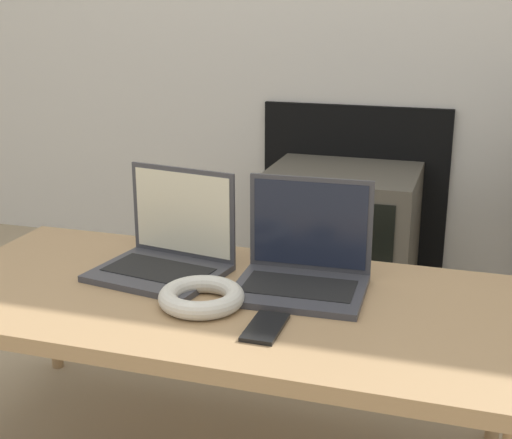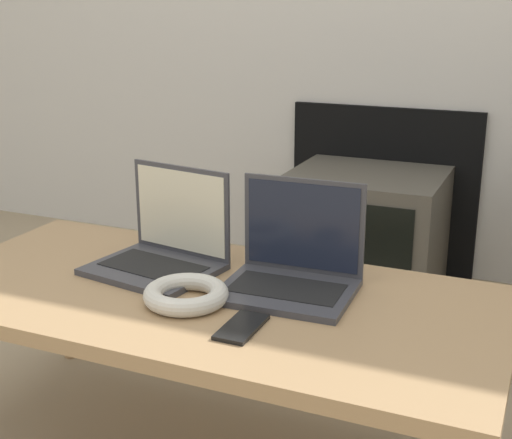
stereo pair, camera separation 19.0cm
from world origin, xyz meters
TOP-DOWN VIEW (x-y plane):
  - table at (0.00, 0.32)m, footprint 1.38×0.66m
  - laptop_left at (-0.17, 0.42)m, footprint 0.34×0.29m
  - laptop_right at (0.18, 0.42)m, footprint 0.31×0.26m
  - headphones at (-0.01, 0.24)m, footprint 0.19×0.19m
  - phone at (0.16, 0.17)m, footprint 0.07×0.14m
  - tv at (0.06, 1.55)m, footprint 0.58×0.52m

SIDE VIEW (x-z plane):
  - tv at x=0.06m, z-range 0.00..0.47m
  - table at x=0.00m, z-range 0.19..0.64m
  - phone at x=0.16m, z-range 0.45..0.46m
  - headphones at x=-0.01m, z-range 0.45..0.49m
  - laptop_left at x=-0.17m, z-range 0.38..0.63m
  - laptop_right at x=0.18m, z-range 0.38..0.63m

